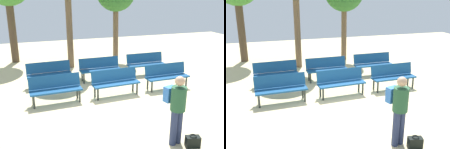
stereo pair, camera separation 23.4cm
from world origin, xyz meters
TOP-DOWN VIEW (x-y plane):
  - ground_plane at (0.00, 0.00)m, footprint 24.00×24.00m
  - bench_r0_c0 at (-2.04, 1.53)m, footprint 1.62×0.55m
  - bench_r0_c1 at (-0.06, 1.54)m, footprint 1.63×0.57m
  - bench_r0_c2 at (1.90, 1.60)m, footprint 1.61×0.53m
  - bench_r1_c0 at (-2.08, 3.18)m, footprint 1.62×0.55m
  - bench_r1_c1 at (-0.13, 3.21)m, footprint 1.61×0.50m
  - bench_r1_c2 at (1.89, 3.32)m, footprint 1.60×0.49m
  - visitor_with_backpack at (0.29, -1.66)m, footprint 0.43×0.58m
  - handbag at (0.60, -1.94)m, footprint 0.35×0.25m

SIDE VIEW (x-z plane):
  - ground_plane at x=0.00m, z-range 0.00..0.00m
  - handbag at x=0.60m, z-range -0.01..0.28m
  - bench_r0_c0 at x=-2.04m, z-range 0.07..0.94m
  - bench_r0_c1 at x=-0.06m, z-range 0.07..0.94m
  - bench_r0_c2 at x=1.90m, z-range 0.07..0.94m
  - bench_r1_c0 at x=-2.08m, z-range 0.07..0.94m
  - bench_r1_c1 at x=-0.13m, z-range 0.07..0.94m
  - bench_r1_c2 at x=1.89m, z-range 0.07..0.94m
  - visitor_with_backpack at x=0.29m, z-range 0.11..1.76m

